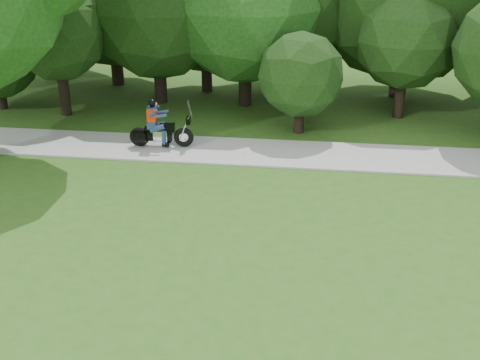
{
  "coord_description": "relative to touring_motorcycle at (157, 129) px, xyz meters",
  "views": [
    {
      "loc": [
        -0.82,
        -8.61,
        6.48
      ],
      "look_at": [
        -2.33,
        2.9,
        1.37
      ],
      "focal_mm": 45.0,
      "sensor_mm": 36.0,
      "label": 1
    }
  ],
  "objects": [
    {
      "name": "ground",
      "position": [
        5.51,
        -8.03,
        -0.6
      ],
      "size": [
        100.0,
        100.0,
        0.0
      ],
      "primitive_type": "plane",
      "color": "#2F5D1A",
      "rests_on": "ground"
    },
    {
      "name": "walkway",
      "position": [
        5.51,
        -0.03,
        -0.57
      ],
      "size": [
        60.0,
        2.2,
        0.06
      ],
      "primitive_type": "cube",
      "color": "#ABABA5",
      "rests_on": "ground"
    },
    {
      "name": "tree_line",
      "position": [
        7.29,
        6.48,
        3.03
      ],
      "size": [
        39.22,
        11.58,
        7.6
      ],
      "color": "black",
      "rests_on": "ground"
    },
    {
      "name": "touring_motorcycle",
      "position": [
        0.0,
        0.0,
        0.0
      ],
      "size": [
        1.95,
        0.68,
        1.49
      ],
      "rotation": [
        0.0,
        0.0,
        0.1
      ],
      "color": "black",
      "rests_on": "walkway"
    }
  ]
}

